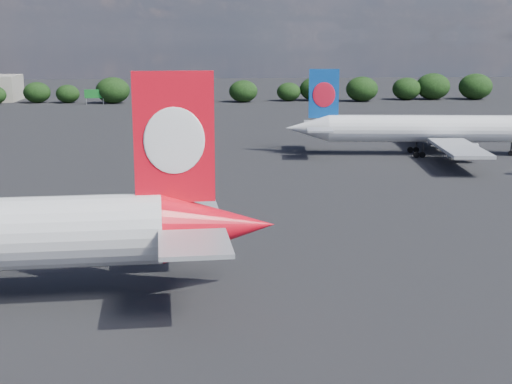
{
  "coord_description": "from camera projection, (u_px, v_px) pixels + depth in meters",
  "views": [
    {
      "loc": [
        11.01,
        -43.09,
        20.11
      ],
      "look_at": [
        16.0,
        12.0,
        8.0
      ],
      "focal_mm": 50.0,
      "sensor_mm": 36.0,
      "label": 1
    }
  ],
  "objects": [
    {
      "name": "billboard_yellow",
      "position": [
        194.0,
        89.0,
        222.55
      ],
      "size": [
        5.0,
        0.3,
        5.5
      ],
      "color": "gold",
      "rests_on": "ground"
    },
    {
      "name": "china_southern_airliner",
      "position": [
        422.0,
        129.0,
        122.21
      ],
      "size": [
        45.11,
        42.98,
        14.71
      ],
      "color": "silver",
      "rests_on": "ground"
    },
    {
      "name": "ground",
      "position": [
        117.0,
        178.0,
        103.63
      ],
      "size": [
        500.0,
        500.0,
        0.0
      ],
      "primitive_type": "plane",
      "color": "black",
      "rests_on": "ground"
    },
    {
      "name": "highway_sign",
      "position": [
        95.0,
        94.0,
        214.23
      ],
      "size": [
        6.0,
        0.3,
        4.5
      ],
      "color": "#156922",
      "rests_on": "ground"
    },
    {
      "name": "horizon_treeline",
      "position": [
        202.0,
        90.0,
        221.67
      ],
      "size": [
        203.42,
        14.48,
        9.07
      ],
      "color": "black",
      "rests_on": "ground"
    }
  ]
}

